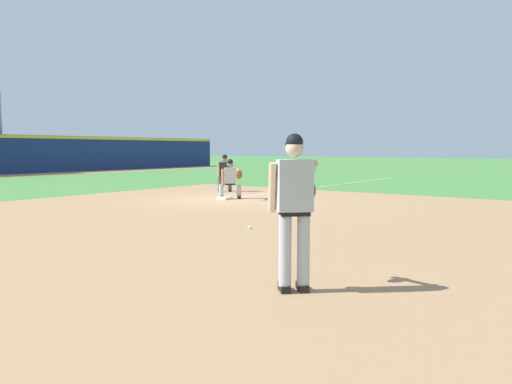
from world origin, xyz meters
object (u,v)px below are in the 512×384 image
first_base_bag (225,198)px  pitcher (295,202)px  baseball (250,227)px  umpire (225,172)px  first_baseman (231,177)px

first_base_bag → pitcher: size_ratio=0.20×
first_base_bag → baseball: first_base_bag is taller
first_base_bag → umpire: size_ratio=0.26×
pitcher → umpire: 13.76m
first_baseman → pitcher: bearing=-137.1°
baseball → umpire: size_ratio=0.05×
baseball → first_baseman: bearing=42.5°
umpire → baseball: bearing=-137.1°
baseball → umpire: bearing=42.9°
baseball → umpire: (6.72, 6.24, 0.76)m
first_baseman → umpire: size_ratio=0.92×
first_baseman → umpire: (2.05, 1.96, 0.06)m
first_base_bag → umpire: 3.07m
first_base_bag → first_baseman: bearing=-15.4°
first_baseman → baseball: bearing=-137.5°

